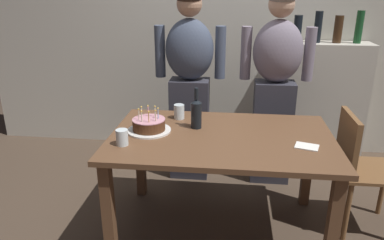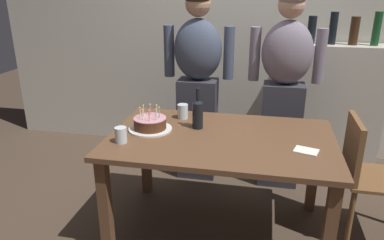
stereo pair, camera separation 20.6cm
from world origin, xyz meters
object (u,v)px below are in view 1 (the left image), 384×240
Objects in this scene: wine_bottle at (196,113)px; birthday_cake at (149,125)px; water_glass_near at (179,112)px; person_woman_cardigan at (275,87)px; water_glass_far at (122,137)px; person_man_bearded at (190,85)px; napkin_stack at (307,147)px; dining_chair at (359,163)px.

birthday_cake is at bearing -162.17° from wine_bottle.
water_glass_near is 0.24m from wine_bottle.
person_woman_cardigan reaches higher than water_glass_near.
wine_bottle is (0.43, 0.35, 0.06)m from water_glass_far.
water_glass_far is 0.06× the size of person_man_bearded.
wine_bottle is (0.15, -0.18, 0.06)m from water_glass_near.
water_glass_far is 0.73× the size of napkin_stack.
person_woman_cardigan reaches higher than water_glass_far.
dining_chair is at bearing -6.83° from water_glass_near.
dining_chair is (1.47, 0.12, -0.27)m from birthday_cake.
napkin_stack is at bearing 97.07° from person_woman_cardigan.
water_glass_far is 1.16m from napkin_stack.
person_woman_cardigan reaches higher than birthday_cake.
birthday_cake is 0.18× the size of person_woman_cardigan.
person_man_bearded is (-0.13, 0.68, 0.02)m from wine_bottle.
napkin_stack is at bearing 132.32° from person_man_bearded.
person_man_bearded is (0.02, 0.50, 0.08)m from water_glass_near.
wine_bottle is 2.08× the size of napkin_stack.
napkin_stack is at bearing 4.75° from water_glass_far.
birthday_cake is 0.18× the size of person_man_bearded.
water_glass_far is at bearing -118.53° from water_glass_near.
person_woman_cardigan is (-0.12, 0.94, 0.13)m from napkin_stack.
water_glass_near is 0.60m from water_glass_far.
person_man_bearded is at bearing 87.85° from water_glass_near.
dining_chair is (0.43, 0.28, -0.23)m from napkin_stack.
wine_bottle is 1.20m from dining_chair.
water_glass_far is 0.56m from wine_bottle.
birthday_cake is 1.05m from napkin_stack.
water_glass_far is (-0.29, -0.53, -0.00)m from water_glass_near.
birthday_cake reaches higher than dining_chair.
person_man_bearded reaches higher than dining_chair.
person_woman_cardigan is at bearing -180.00° from person_man_bearded.
water_glass_near is at bearing 61.47° from water_glass_far.
water_glass_near is 0.91m from person_woman_cardigan.
napkin_stack is (0.72, -0.25, -0.11)m from wine_bottle.
water_glass_far is (-0.12, -0.25, 0.01)m from birthday_cake.
wine_bottle is at bearing 100.75° from person_man_bearded.
person_man_bearded is at bearing 73.50° from water_glass_far.
water_glass_far is 0.35× the size of wine_bottle.
person_man_bearded is at bearing 0.00° from person_woman_cardigan.
water_glass_near is at bearing 87.85° from person_man_bearded.
wine_bottle reaches higher than water_glass_near.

